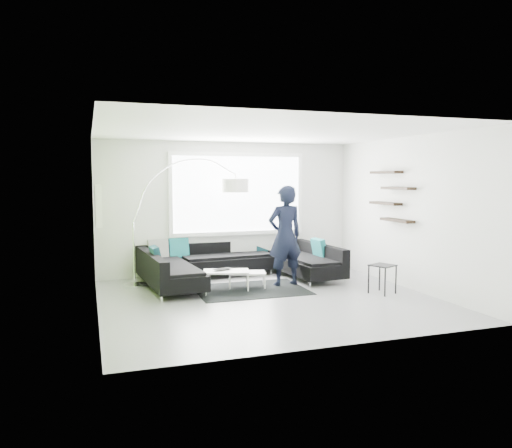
# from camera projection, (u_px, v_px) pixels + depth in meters

# --- Properties ---
(ground) EXTENTS (5.50, 5.50, 0.00)m
(ground) POSITION_uv_depth(u_px,v_px,m) (268.00, 299.00, 8.43)
(ground) COLOR gray
(ground) RESTS_ON ground
(room_shell) EXTENTS (5.54, 5.04, 2.82)m
(room_shell) POSITION_uv_depth(u_px,v_px,m) (266.00, 192.00, 8.47)
(room_shell) COLOR silver
(room_shell) RESTS_ON ground
(sectional_sofa) EXTENTS (3.83, 2.56, 0.79)m
(sectional_sofa) POSITION_uv_depth(u_px,v_px,m) (239.00, 264.00, 9.83)
(sectional_sofa) COLOR black
(sectional_sofa) RESTS_ON ground
(rug) EXTENTS (2.00, 1.46, 0.01)m
(rug) POSITION_uv_depth(u_px,v_px,m) (251.00, 290.00, 9.11)
(rug) COLOR black
(rug) RESTS_ON ground
(coffee_table) EXTENTS (1.19, 0.88, 0.35)m
(coffee_table) POSITION_uv_depth(u_px,v_px,m) (237.00, 279.00, 9.22)
(coffee_table) COLOR silver
(coffee_table) RESTS_ON ground
(arc_lamp) EXTENTS (2.30, 0.88, 2.42)m
(arc_lamp) POSITION_uv_depth(u_px,v_px,m) (133.00, 223.00, 9.27)
(arc_lamp) COLOR silver
(arc_lamp) RESTS_ON ground
(side_table) EXTENTS (0.49, 0.49, 0.52)m
(side_table) POSITION_uv_depth(u_px,v_px,m) (382.00, 279.00, 8.81)
(side_table) COLOR black
(side_table) RESTS_ON ground
(person) EXTENTS (0.78, 0.59, 1.90)m
(person) POSITION_uv_depth(u_px,v_px,m) (285.00, 236.00, 9.43)
(person) COLOR black
(person) RESTS_ON ground
(laptop) EXTENTS (0.52, 0.47, 0.03)m
(laptop) POSITION_uv_depth(u_px,v_px,m) (224.00, 270.00, 9.12)
(laptop) COLOR black
(laptop) RESTS_ON coffee_table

